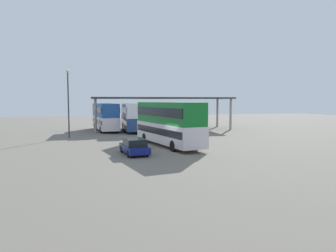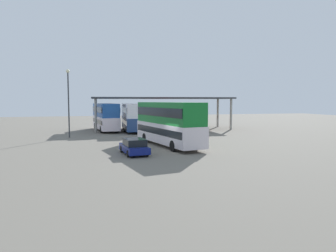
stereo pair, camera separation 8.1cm
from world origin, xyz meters
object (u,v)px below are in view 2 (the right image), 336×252
Objects in this scene: double_decker_mid_row at (132,116)px; parked_hatchback at (134,146)px; lamppost_tall at (68,95)px; double_decker_far_right at (158,115)px; double_decker_near_canopy at (105,116)px; double_decker_main at (168,122)px.

parked_hatchback is at bearing 174.49° from double_decker_mid_row.
lamppost_tall is (-8.83, -6.04, 2.99)m from double_decker_mid_row.
double_decker_mid_row is 4.33m from double_decker_far_right.
lamppost_tall is (-5.76, 14.17, 4.55)m from parked_hatchback.
double_decker_main is at bearing -169.61° from double_decker_near_canopy.
double_decker_mid_row is at bearing -6.01° from double_decker_main.
double_decker_far_right is (4.24, 0.88, 0.09)m from double_decker_mid_row.
double_decker_main is at bearing -49.52° from parked_hatchback.
double_decker_main is 6.15m from parked_hatchback.
double_decker_near_canopy is 0.93× the size of double_decker_far_right.
double_decker_far_right is (8.06, -1.06, 0.06)m from double_decker_near_canopy.
double_decker_mid_row is (3.07, 20.22, 1.56)m from parked_hatchback.
lamppost_tall is at bearing 143.07° from double_decker_near_canopy.
parked_hatchback is 0.50× the size of lamppost_tall.
lamppost_tall is at bearing 127.51° from double_decker_mid_row.
double_decker_near_canopy is 4.29m from double_decker_mid_row.
parked_hatchback is at bearing 160.07° from double_decker_far_right.
double_decker_main is 14.33m from lamppost_tall.
parked_hatchback is (-4.14, -4.20, -1.73)m from double_decker_main.
parked_hatchback is 20.51m from double_decker_mid_row.
double_decker_near_canopy is at bearing 5.40° from double_decker_main.
double_decker_mid_row is (-1.07, 16.02, -0.16)m from double_decker_main.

